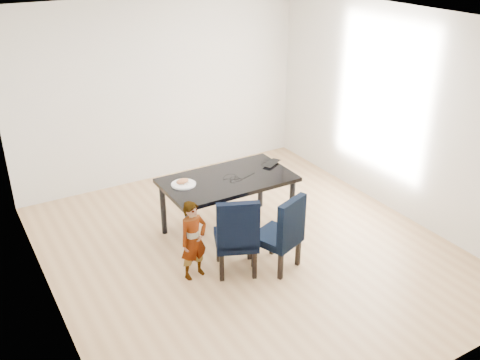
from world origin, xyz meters
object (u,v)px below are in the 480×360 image
dining_table (228,205)px  child (194,240)px  laptop (269,163)px  plate (184,184)px  chair_left (236,233)px  chair_right (277,231)px

dining_table → child: size_ratio=1.73×
laptop → child: bearing=-0.5°
plate → laptop: bearing=0.6°
dining_table → chair_left: size_ratio=1.67×
dining_table → chair_right: 0.96m
chair_right → laptop: size_ratio=3.02×
chair_left → laptop: bearing=64.5°
chair_right → plate: (-0.64, 1.06, 0.30)m
child → laptop: size_ratio=3.04×
dining_table → chair_right: chair_right is taller
plate → laptop: 1.22m
chair_left → child: 0.48m
dining_table → child: 1.03m
chair_right → laptop: chair_right is taller
plate → chair_right: bearing=-58.8°
chair_left → chair_right: bearing=1.1°
chair_left → plate: size_ratio=3.24×
dining_table → laptop: bearing=9.9°
laptop → plate: bearing=-27.6°
dining_table → chair_left: 0.85m
child → plate: child is taller
dining_table → child: bearing=-140.6°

